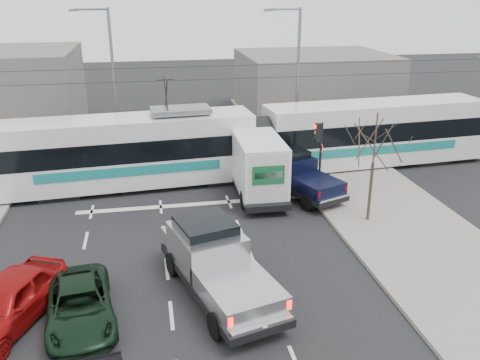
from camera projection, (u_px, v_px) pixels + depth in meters
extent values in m
plane|color=black|center=(211.00, 265.00, 19.79)|extent=(120.00, 120.00, 0.00)
cube|color=gray|center=(423.00, 243.00, 21.30)|extent=(6.00, 60.00, 0.15)
cube|color=#33302D|center=(188.00, 177.00, 28.98)|extent=(60.00, 1.60, 0.03)
cube|color=#66615D|center=(314.00, 83.00, 43.01)|extent=(12.00, 10.00, 5.00)
cylinder|color=#47382B|center=(370.00, 191.00, 22.85)|extent=(0.14, 0.14, 2.75)
cylinder|color=#47382B|center=(375.00, 138.00, 21.96)|extent=(0.07, 0.07, 2.25)
cylinder|color=black|center=(320.00, 157.00, 26.20)|extent=(0.12, 0.12, 3.60)
cube|color=black|center=(318.00, 132.00, 25.70)|extent=(0.28, 0.28, 0.95)
cylinder|color=#FF0C07|center=(316.00, 127.00, 25.57)|extent=(0.06, 0.20, 0.20)
cylinder|color=orange|center=(315.00, 133.00, 25.68)|extent=(0.06, 0.20, 0.20)
cylinder|color=#05330C|center=(315.00, 138.00, 25.78)|extent=(0.06, 0.20, 0.20)
cube|color=white|center=(322.00, 148.00, 25.88)|extent=(0.02, 0.30, 0.40)
cylinder|color=slate|center=(297.00, 82.00, 32.34)|extent=(0.20, 0.20, 9.00)
cylinder|color=slate|center=(284.00, 9.00, 30.60)|extent=(2.00, 0.14, 0.14)
cube|color=slate|center=(268.00, 10.00, 30.45)|extent=(0.55, 0.25, 0.14)
cylinder|color=slate|center=(114.00, 82.00, 32.21)|extent=(0.20, 0.20, 9.00)
cylinder|color=slate|center=(91.00, 9.00, 30.48)|extent=(2.00, 0.14, 0.14)
cube|color=slate|center=(73.00, 10.00, 30.32)|extent=(0.55, 0.25, 0.14)
cylinder|color=black|center=(184.00, 80.00, 27.03)|extent=(60.00, 0.03, 0.03)
cylinder|color=black|center=(184.00, 67.00, 26.78)|extent=(60.00, 0.03, 0.03)
cube|color=silver|center=(129.00, 168.00, 27.18)|extent=(13.49, 3.81, 1.61)
cube|color=black|center=(127.00, 146.00, 26.74)|extent=(13.56, 3.84, 1.10)
cube|color=silver|center=(126.00, 128.00, 26.38)|extent=(13.48, 3.70, 1.03)
cube|color=#177173|center=(130.00, 172.00, 25.80)|extent=(9.30, 0.74, 0.51)
cube|color=silver|center=(373.00, 148.00, 30.67)|extent=(13.49, 3.81, 1.61)
cube|color=black|center=(375.00, 127.00, 30.22)|extent=(13.56, 3.84, 1.10)
cube|color=silver|center=(376.00, 111.00, 29.87)|extent=(13.48, 3.70, 1.03)
cube|color=#177173|center=(385.00, 150.00, 29.29)|extent=(9.30, 0.74, 0.51)
cylinder|color=black|center=(259.00, 140.00, 28.56)|extent=(1.24, 2.75, 2.68)
cube|color=slate|center=(181.00, 110.00, 26.82)|extent=(3.22, 1.91, 0.26)
cube|color=black|center=(60.00, 190.00, 26.62)|extent=(2.24, 2.52, 0.37)
cube|color=black|center=(222.00, 175.00, 28.71)|extent=(2.24, 2.52, 0.37)
cube|color=black|center=(294.00, 168.00, 29.76)|extent=(2.24, 2.52, 0.37)
cube|color=black|center=(424.00, 157.00, 31.85)|extent=(2.24, 2.52, 0.37)
cube|color=black|center=(220.00, 280.00, 17.60)|extent=(3.84, 6.79, 0.28)
cube|color=#AEB2B3|center=(207.00, 246.00, 18.30)|extent=(2.81, 3.18, 1.28)
cube|color=black|center=(205.00, 228.00, 18.16)|extent=(2.33, 2.36, 0.61)
cube|color=#AEB2B3|center=(192.00, 235.00, 19.69)|extent=(2.34, 1.67, 0.61)
cube|color=#AEB2B3|center=(238.00, 290.00, 16.25)|extent=(2.86, 3.37, 0.72)
cube|color=silver|center=(262.00, 327.00, 14.95)|extent=(2.02, 0.73, 0.20)
cube|color=#FF0C07|center=(230.00, 322.00, 14.52)|extent=(0.17, 0.13, 0.31)
cube|color=#FF0C07|center=(289.00, 305.00, 15.31)|extent=(0.17, 0.13, 0.31)
cylinder|color=black|center=(173.00, 264.00, 18.98)|extent=(0.53, 0.94, 0.89)
cylinder|color=black|center=(223.00, 252.00, 19.81)|extent=(0.53, 0.94, 0.89)
cylinder|color=black|center=(217.00, 326.00, 15.51)|extent=(0.53, 0.94, 0.89)
cylinder|color=black|center=(275.00, 309.00, 16.34)|extent=(0.53, 0.94, 0.89)
cube|color=black|center=(256.00, 185.00, 26.45)|extent=(2.31, 6.38, 0.32)
cube|color=white|center=(248.00, 156.00, 28.40)|extent=(2.10, 1.56, 1.45)
cube|color=black|center=(248.00, 147.00, 28.32)|extent=(1.80, 1.05, 0.54)
cube|color=silver|center=(259.00, 164.00, 25.39)|extent=(2.26, 4.35, 2.67)
cube|color=silver|center=(268.00, 179.00, 23.42)|extent=(1.91, 0.09, 2.35)
cube|color=#13532A|center=(268.00, 175.00, 23.30)|extent=(1.52, 0.05, 0.91)
cube|color=black|center=(269.00, 209.00, 23.74)|extent=(1.96, 0.27, 0.16)
cylinder|color=black|center=(233.00, 174.00, 28.21)|extent=(0.29, 0.82, 0.81)
cylinder|color=black|center=(266.00, 172.00, 28.50)|extent=(0.29, 0.82, 0.81)
cylinder|color=black|center=(244.00, 200.00, 24.69)|extent=(0.29, 0.91, 0.90)
cylinder|color=black|center=(282.00, 197.00, 24.98)|extent=(0.29, 0.91, 0.90)
cube|color=black|center=(301.00, 186.00, 26.15)|extent=(3.65, 5.50, 0.26)
cube|color=black|center=(291.00, 167.00, 26.63)|extent=(2.53, 2.70, 1.19)
cube|color=black|center=(290.00, 155.00, 26.49)|extent=(2.07, 2.03, 0.57)
cube|color=black|center=(277.00, 165.00, 27.70)|extent=(2.03, 1.52, 0.57)
cube|color=black|center=(316.00, 185.00, 25.10)|extent=(2.59, 2.84, 0.67)
cube|color=silver|center=(333.00, 199.00, 24.14)|extent=(1.70, 0.81, 0.19)
cube|color=#590505|center=(319.00, 194.00, 23.67)|extent=(0.16, 0.13, 0.29)
cube|color=#590505|center=(346.00, 187.00, 24.50)|extent=(0.16, 0.13, 0.29)
cylinder|color=black|center=(269.00, 182.00, 27.09)|extent=(0.57, 0.87, 0.83)
cylinder|color=black|center=(295.00, 176.00, 27.95)|extent=(0.57, 0.87, 0.83)
cylinder|color=black|center=(308.00, 203.00, 24.46)|extent=(0.57, 0.87, 0.83)
cylinder|color=black|center=(335.00, 195.00, 25.33)|extent=(0.57, 0.87, 0.83)
imported|color=black|center=(80.00, 305.00, 16.20)|extent=(2.72, 4.77, 1.25)
imported|color=#990D0E|center=(7.00, 302.00, 16.05)|extent=(3.67, 5.15, 1.63)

